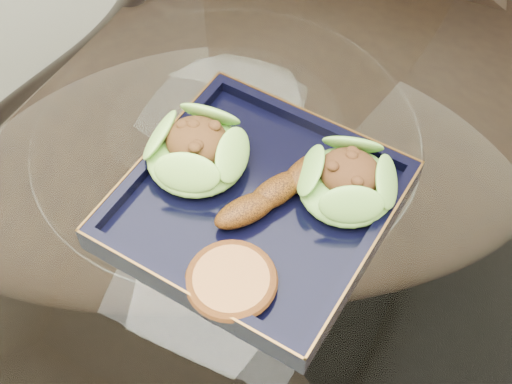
% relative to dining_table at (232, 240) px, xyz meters
% --- Properties ---
extents(dining_table, '(1.13, 1.13, 0.77)m').
position_rel_dining_table_xyz_m(dining_table, '(0.00, 0.00, 0.00)').
color(dining_table, white).
rests_on(dining_table, ground).
extents(dining_chair, '(0.49, 0.49, 1.05)m').
position_rel_dining_table_xyz_m(dining_chair, '(-0.06, 0.34, -0.01)').
color(dining_chair, black).
rests_on(dining_chair, ground).
extents(navy_plate, '(0.29, 0.29, 0.02)m').
position_rel_dining_table_xyz_m(navy_plate, '(0.06, -0.05, 0.17)').
color(navy_plate, black).
rests_on(navy_plate, dining_table).
extents(lettuce_wrap_left, '(0.14, 0.14, 0.04)m').
position_rel_dining_table_xyz_m(lettuce_wrap_left, '(-0.02, -0.03, 0.20)').
color(lettuce_wrap_left, '#5CA52F').
rests_on(lettuce_wrap_left, navy_plate).
extents(lettuce_wrap_right, '(0.11, 0.11, 0.04)m').
position_rel_dining_table_xyz_m(lettuce_wrap_right, '(0.14, 0.01, 0.20)').
color(lettuce_wrap_right, '#4E9029').
rests_on(lettuce_wrap_right, navy_plate).
extents(roasted_plantain, '(0.09, 0.15, 0.03)m').
position_rel_dining_table_xyz_m(roasted_plantain, '(0.08, -0.03, 0.20)').
color(roasted_plantain, '#5F310A').
rests_on(roasted_plantain, navy_plate).
extents(crumb_patty, '(0.10, 0.10, 0.02)m').
position_rel_dining_table_xyz_m(crumb_patty, '(0.08, -0.15, 0.19)').
color(crumb_patty, '#A66E37').
rests_on(crumb_patty, navy_plate).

